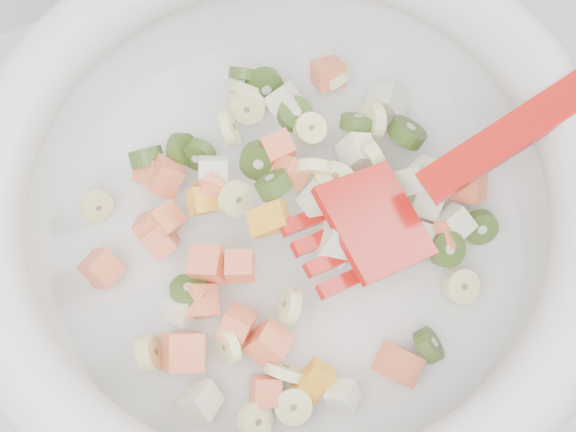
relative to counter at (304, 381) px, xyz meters
name	(u,v)px	position (x,y,z in m)	size (l,w,h in m)	color
counter	(304,381)	(0.00, 0.00, 0.00)	(2.00, 0.60, 0.90)	#A4A5AA
mixing_bowl	(289,207)	(-0.01, 0.02, 0.51)	(0.51, 0.42, 0.15)	silver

